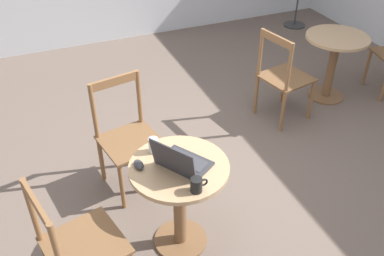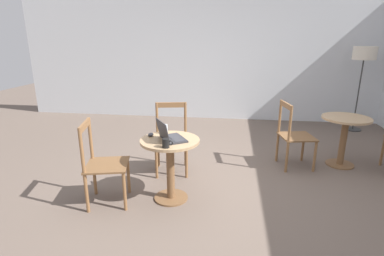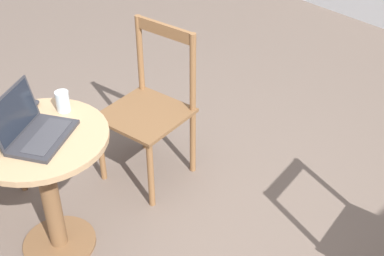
# 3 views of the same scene
# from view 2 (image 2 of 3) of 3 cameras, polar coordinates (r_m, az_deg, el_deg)

# --- Properties ---
(ground_plane) EXTENTS (16.00, 16.00, 0.00)m
(ground_plane) POSITION_cam_2_polar(r_m,az_deg,el_deg) (3.92, 5.65, -10.19)
(ground_plane) COLOR #66564C
(wall_back) EXTENTS (9.40, 0.06, 2.70)m
(wall_back) POSITION_cam_2_polar(r_m,az_deg,el_deg) (6.74, 7.13, 13.03)
(wall_back) COLOR silver
(wall_back) RESTS_ON ground_plane
(cafe_table_near) EXTENTS (0.65, 0.65, 0.72)m
(cafe_table_near) POSITION_cam_2_polar(r_m,az_deg,el_deg) (3.33, -4.17, -5.48)
(cafe_table_near) COLOR brown
(cafe_table_near) RESTS_ON ground_plane
(cafe_table_mid) EXTENTS (0.65, 0.65, 0.72)m
(cafe_table_mid) POSITION_cam_2_polar(r_m,az_deg,el_deg) (4.74, 27.07, -0.52)
(cafe_table_mid) COLOR brown
(cafe_table_mid) RESTS_ON ground_plane
(chair_near_back) EXTENTS (0.51, 0.51, 0.93)m
(chair_near_back) POSITION_cam_2_polar(r_m,az_deg,el_deg) (4.07, -3.94, -2.08)
(chair_near_back) COLOR brown
(chair_near_back) RESTS_ON ground_plane
(chair_near_left) EXTENTS (0.53, 0.53, 0.93)m
(chair_near_left) POSITION_cam_2_polar(r_m,az_deg,el_deg) (3.41, -16.66, -6.58)
(chair_near_left) COLOR brown
(chair_near_left) RESTS_ON ground_plane
(chair_mid_left) EXTENTS (0.52, 0.52, 0.93)m
(chair_mid_left) POSITION_cam_2_polar(r_m,az_deg,el_deg) (4.43, 18.81, -1.41)
(chair_mid_left) COLOR brown
(chair_mid_left) RESTS_ON ground_plane
(floor_lamp) EXTENTS (0.42, 0.42, 1.63)m
(floor_lamp) POSITION_cam_2_polar(r_m,az_deg,el_deg) (6.64, 29.95, 11.57)
(floor_lamp) COLOR #333333
(floor_lamp) RESTS_ON ground_plane
(laptop) EXTENTS (0.39, 0.41, 0.22)m
(laptop) POSITION_cam_2_polar(r_m,az_deg,el_deg) (3.23, -4.17, -1.50)
(laptop) COLOR #2D2D33
(laptop) RESTS_ON cafe_table_near
(mouse) EXTENTS (0.06, 0.10, 0.03)m
(mouse) POSITION_cam_2_polar(r_m,az_deg,el_deg) (3.39, -7.86, -1.24)
(mouse) COLOR #2D2D33
(mouse) RESTS_ON cafe_table_near
(mug) EXTENTS (0.11, 0.07, 0.09)m
(mug) POSITION_cam_2_polar(r_m,az_deg,el_deg) (3.01, -4.96, -2.89)
(mug) COLOR black
(mug) RESTS_ON cafe_table_near
(drinking_glass) EXTENTS (0.07, 0.07, 0.11)m
(drinking_glass) POSITION_cam_2_polar(r_m,az_deg,el_deg) (3.45, -5.21, -0.21)
(drinking_glass) COLOR silver
(drinking_glass) RESTS_ON cafe_table_near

